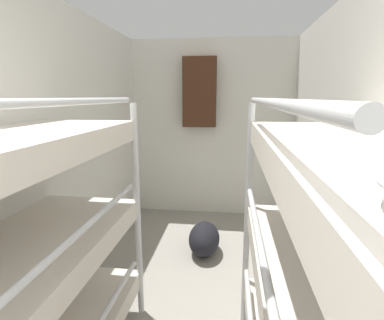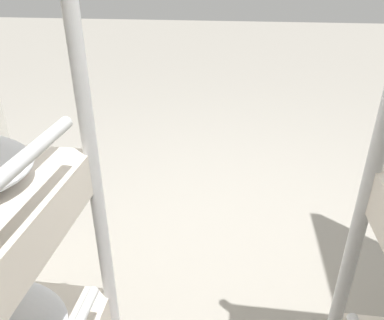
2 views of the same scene
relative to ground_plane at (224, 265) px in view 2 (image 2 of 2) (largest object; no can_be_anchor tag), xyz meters
The scene contains 1 object.
ground_plane is the anchor object (origin of this frame).
Camera 2 is at (-0.03, 1.51, 1.40)m, focal length 35.00 mm.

